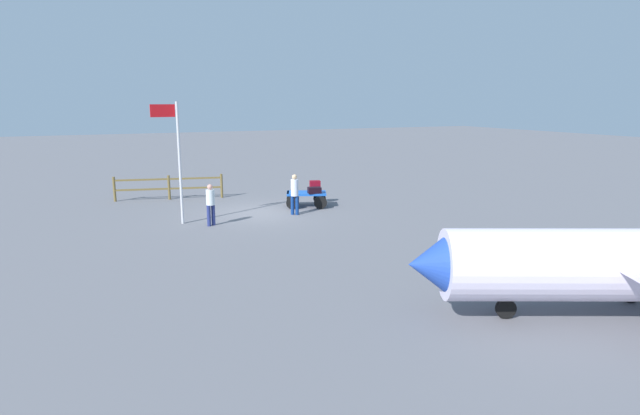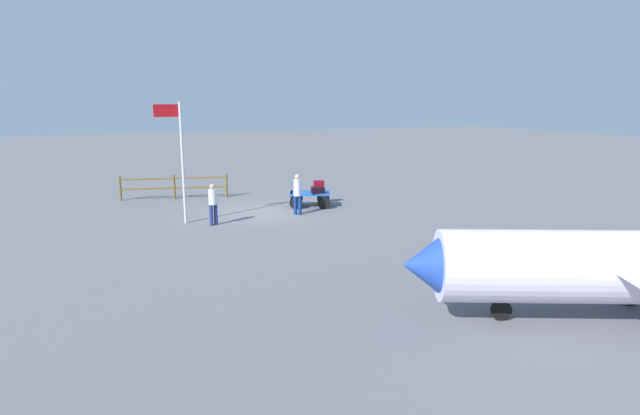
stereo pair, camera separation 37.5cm
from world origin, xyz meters
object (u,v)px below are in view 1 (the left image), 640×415
suitcase_tan (315,185)px  worker_trailing (211,202)px  worker_lead (295,192)px  suitcase_maroon (314,190)px  flagpole (176,153)px  luggage_cart (306,197)px  airplane_near (611,264)px

suitcase_tan → worker_trailing: bearing=23.8°
suitcase_tan → worker_lead: worker_lead is taller
suitcase_maroon → flagpole: bearing=6.0°
suitcase_maroon → suitcase_tan: size_ratio=1.19×
luggage_cart → worker_lead: 1.76m
luggage_cart → flagpole: bearing=10.3°
suitcase_tan → worker_lead: (1.71, 1.81, 0.09)m
flagpole → suitcase_maroon: bearing=-174.0°
suitcase_tan → worker_trailing: 5.78m
suitcase_maroon → airplane_near: airplane_near is taller
suitcase_maroon → flagpole: size_ratio=0.14×
suitcase_maroon → airplane_near: (-0.91, 13.46, 0.42)m
suitcase_maroon → flagpole: flagpole is taller
worker_lead → flagpole: size_ratio=0.37×
suitcase_maroon → airplane_near: 13.50m
luggage_cart → flagpole: 6.18m
flagpole → worker_lead: bearing=176.5°
luggage_cart → worker_lead: size_ratio=1.23×
worker_lead → airplane_near: airplane_near is taller
suitcase_maroon → suitcase_tan: 1.01m
luggage_cart → worker_lead: bearing=51.3°
luggage_cart → suitcase_maroon: bearing=118.5°
luggage_cart → suitcase_maroon: size_ratio=3.29×
worker_trailing → flagpole: 2.24m
suitcase_maroon → airplane_near: size_ratio=0.08×
suitcase_tan → suitcase_maroon: bearing=64.8°
flagpole → airplane_near: bearing=117.9°
worker_trailing → flagpole: (1.03, -0.80, 1.82)m
worker_trailing → suitcase_tan: bearing=-156.2°
worker_lead → worker_trailing: 3.61m
suitcase_tan → airplane_near: bearing=91.9°
luggage_cart → suitcase_tan: size_ratio=3.90×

